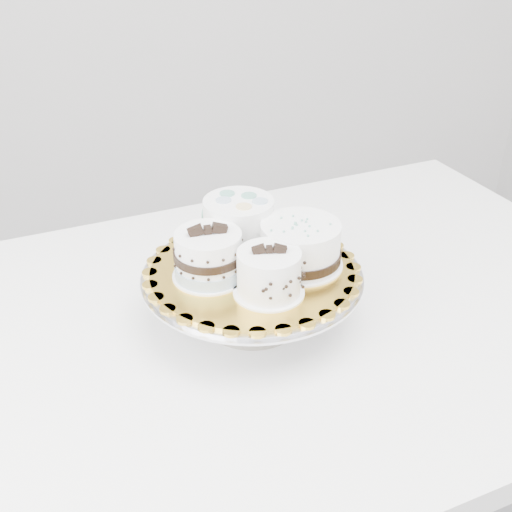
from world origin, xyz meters
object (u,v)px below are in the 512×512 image
object	(u,v)px
table	(278,346)
cake_swirl	(269,274)
cake_board	(252,270)
cake_dots	(239,223)
cake_stand	(252,287)
cake_ribbon	(301,246)
cake_banded	(209,257)

from	to	relation	value
table	cake_swirl	size ratio (longest dim) A/B	12.89
cake_board	cake_dots	size ratio (longest dim) A/B	2.32
cake_swirl	cake_stand	bearing A→B (deg)	106.31
table	cake_ribbon	distance (m)	0.20
table	cake_board	distance (m)	0.17
cake_banded	cake_ribbon	world-z (taller)	cake_banded
cake_stand	cake_ribbon	xyz separation A→B (m)	(0.07, -0.01, 0.06)
table	cake_dots	world-z (taller)	cake_dots
cake_stand	cake_banded	world-z (taller)	cake_banded
cake_ribbon	table	bearing A→B (deg)	162.43
cake_stand	cake_ribbon	size ratio (longest dim) A/B	2.12
cake_stand	cake_dots	distance (m)	0.10
table	cake_stand	xyz separation A→B (m)	(-0.05, -0.02, 0.13)
cake_banded	table	bearing A→B (deg)	11.12
cake_banded	cake_dots	xyz separation A→B (m)	(0.06, 0.07, 0.01)
table	cake_ribbon	size ratio (longest dim) A/B	8.61
cake_ribbon	cake_stand	bearing A→B (deg)	-160.65
cake_stand	cake_ribbon	world-z (taller)	cake_ribbon
table	cake_ribbon	world-z (taller)	cake_ribbon
table	cake_dots	size ratio (longest dim) A/B	10.31
cake_stand	cake_swirl	distance (m)	0.09
table	cake_board	size ratio (longest dim) A/B	4.44
cake_swirl	cake_banded	distance (m)	0.10
cake_swirl	cake_dots	world-z (taller)	cake_dots
cake_board	cake_ribbon	bearing A→B (deg)	-5.12
cake_banded	cake_dots	size ratio (longest dim) A/B	0.83
table	cake_swirl	bearing A→B (deg)	-125.35
cake_swirl	cake_dots	xyz separation A→B (m)	(-0.01, 0.14, 0.01)
table	cake_ribbon	bearing A→B (deg)	-50.09
cake_board	table	bearing A→B (deg)	18.04
table	cake_banded	bearing A→B (deg)	-179.13
cake_stand	cake_banded	distance (m)	0.09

